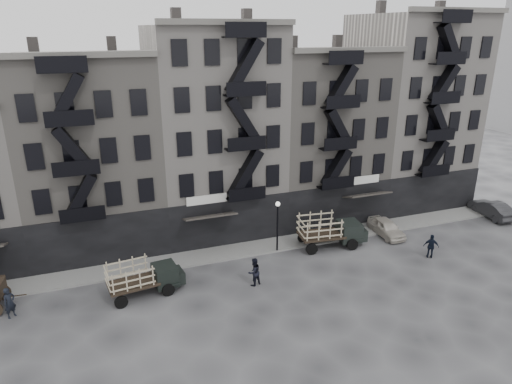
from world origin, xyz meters
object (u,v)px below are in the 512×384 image
object	(u,v)px
car_far	(492,209)
policeman	(431,246)
pedestrian_mid	(254,272)
stake_truck_east	(331,229)
car_east	(386,227)
pedestrian_west	(10,303)
stake_truck_west	(143,275)

from	to	relation	value
car_far	policeman	xyz separation A→B (m)	(-10.94, -4.69, 0.19)
pedestrian_mid	stake_truck_east	bearing A→B (deg)	-175.03
stake_truck_east	pedestrian_mid	xyz separation A→B (m)	(-7.81, -3.47, -0.56)
car_east	pedestrian_west	size ratio (longest dim) A/B	2.06
car_east	policeman	world-z (taller)	policeman
stake_truck_east	pedestrian_west	size ratio (longest dim) A/B	2.84
pedestrian_mid	policeman	distance (m)	14.20
stake_truck_west	stake_truck_east	xyz separation A→B (m)	(15.09, 2.04, 0.15)
pedestrian_west	policeman	size ratio (longest dim) A/B	1.04
car_far	pedestrian_west	world-z (taller)	pedestrian_west
car_east	pedestrian_west	bearing A→B (deg)	-173.85
stake_truck_west	stake_truck_east	size ratio (longest dim) A/B	0.90
policeman	pedestrian_west	bearing A→B (deg)	30.72
car_far	pedestrian_west	bearing A→B (deg)	8.15
pedestrian_mid	policeman	xyz separation A→B (m)	(14.17, -0.93, -0.05)
stake_truck_west	policeman	bearing A→B (deg)	-13.71
policeman	car_east	bearing A→B (deg)	-44.76
stake_truck_west	pedestrian_mid	xyz separation A→B (m)	(7.28, -1.43, -0.40)
stake_truck_east	pedestrian_mid	bearing A→B (deg)	-148.97
car_east	stake_truck_east	bearing A→B (deg)	-175.60
stake_truck_west	pedestrian_west	xyz separation A→B (m)	(-8.02, 0.19, -0.41)
stake_truck_west	car_far	distance (m)	32.48
car_far	policeman	bearing A→B (deg)	28.32
stake_truck_west	stake_truck_east	distance (m)	15.22
stake_truck_east	policeman	bearing A→B (deg)	-27.66
pedestrian_west	pedestrian_mid	size ratio (longest dim) A/B	0.99
pedestrian_mid	pedestrian_west	bearing A→B (deg)	-25.05
car_far	pedestrian_west	size ratio (longest dim) A/B	2.33
pedestrian_west	pedestrian_mid	xyz separation A→B (m)	(15.30, -1.62, 0.01)
stake_truck_west	pedestrian_mid	distance (m)	7.43
car_east	policeman	distance (m)	4.72
stake_truck_west	stake_truck_east	world-z (taller)	stake_truck_east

